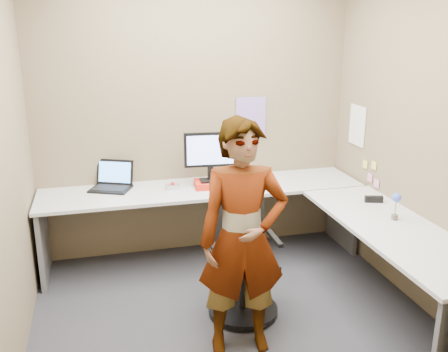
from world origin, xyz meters
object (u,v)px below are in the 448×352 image
object	(u,v)px
monitor	(210,152)
office_chair	(241,262)
person	(243,239)
desk	(269,220)

from	to	relation	value
monitor	office_chair	world-z (taller)	monitor
monitor	office_chair	size ratio (longest dim) A/B	0.47
monitor	person	world-z (taller)	person
monitor	office_chair	bearing A→B (deg)	-83.73
office_chair	person	world-z (taller)	person
desk	monitor	world-z (taller)	monitor
monitor	person	bearing A→B (deg)	-89.29
monitor	desk	bearing A→B (deg)	-53.28
person	desk	bearing A→B (deg)	66.17
monitor	office_chair	xyz separation A→B (m)	(0.02, -0.95, -0.64)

